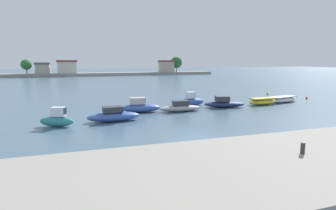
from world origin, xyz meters
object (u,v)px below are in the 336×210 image
object	(u,v)px
moored_boat_1	(57,120)
moored_boat_4	(180,107)
moored_boat_6	(224,103)
mooring_buoy_0	(268,94)
moored_boat_7	(262,101)
mooring_buoy_1	(307,98)
mooring_bollard	(303,148)
moored_boat_2	(114,116)
moored_boat_5	(191,101)
moored_boat_8	(283,99)
moored_boat_3	(141,107)

from	to	relation	value
moored_boat_1	moored_boat_4	bearing A→B (deg)	37.66
moored_boat_1	moored_boat_6	size ratio (longest dim) A/B	0.60
mooring_buoy_0	moored_boat_4	bearing A→B (deg)	-153.14
moored_boat_4	moored_boat_7	world-z (taller)	moored_boat_4
moored_boat_6	mooring_buoy_1	world-z (taller)	moored_boat_6
mooring_bollard	moored_boat_2	xyz separation A→B (m)	(-6.80, 17.86, -1.37)
moored_boat_5	moored_boat_8	size ratio (longest dim) A/B	0.66
moored_boat_5	mooring_buoy_1	xyz separation A→B (m)	(20.23, 0.57, -0.50)
mooring_bollard	mooring_buoy_1	world-z (taller)	mooring_bollard
moored_boat_2	moored_boat_5	size ratio (longest dim) A/B	1.42
moored_boat_8	mooring_buoy_0	xyz separation A→B (m)	(3.73, 8.39, -0.21)
moored_boat_1	mooring_buoy_0	xyz separation A→B (m)	(34.54, 14.40, -0.46)
mooring_bollard	moored_boat_8	distance (m)	29.78
moored_boat_4	moored_boat_6	size ratio (longest dim) A/B	0.93
moored_boat_2	mooring_buoy_1	distance (m)	32.21
moored_boat_5	moored_boat_6	distance (m)	4.35
moored_boat_5	moored_boat_7	xyz separation A→B (m)	(9.88, -2.01, -0.22)
moored_boat_7	mooring_buoy_1	xyz separation A→B (m)	(10.35, 2.58, -0.27)
moored_boat_5	mooring_buoy_0	distance (m)	19.44
moored_boat_5	moored_boat_1	bearing A→B (deg)	-161.88
moored_boat_5	moored_boat_2	bearing A→B (deg)	-155.61
moored_boat_1	moored_boat_5	size ratio (longest dim) A/B	0.89
moored_boat_5	moored_boat_8	distance (m)	14.31
mooring_buoy_0	mooring_buoy_1	xyz separation A→B (m)	(2.23, -6.77, -0.03)
moored_boat_6	mooring_buoy_0	bearing A→B (deg)	49.32
moored_boat_2	moored_boat_7	world-z (taller)	moored_boat_2
mooring_buoy_1	moored_boat_8	bearing A→B (deg)	-164.77
moored_boat_3	moored_boat_5	xyz separation A→B (m)	(7.51, 2.26, 0.03)
moored_boat_1	mooring_buoy_0	bearing A→B (deg)	44.61
moored_boat_1	moored_boat_7	world-z (taller)	moored_boat_1
moored_boat_4	mooring_buoy_0	world-z (taller)	moored_boat_4
moored_boat_8	mooring_buoy_1	bearing A→B (deg)	2.24
moored_boat_1	moored_boat_3	distance (m)	10.23
moored_boat_7	moored_boat_5	bearing A→B (deg)	165.49
moored_boat_1	moored_boat_8	distance (m)	31.39
moored_boat_7	mooring_buoy_0	world-z (taller)	moored_boat_7
moored_boat_2	moored_boat_5	distance (m)	12.89
moored_boat_1	moored_boat_3	world-z (taller)	moored_boat_1
moored_boat_3	moored_boat_7	distance (m)	17.40
moored_boat_7	mooring_buoy_0	xyz separation A→B (m)	(8.12, 9.35, -0.24)
moored_boat_2	moored_boat_7	size ratio (longest dim) A/B	1.20
moored_boat_2	moored_boat_7	bearing A→B (deg)	10.03
moored_boat_6	moored_boat_1	bearing A→B (deg)	-151.28
mooring_bollard	moored_boat_2	distance (m)	19.16
moored_boat_5	mooring_buoy_0	world-z (taller)	moored_boat_5
moored_boat_3	moored_boat_6	distance (m)	11.22
moored_boat_5	moored_boat_7	world-z (taller)	moored_boat_5
mooring_buoy_0	mooring_buoy_1	distance (m)	7.13
moored_boat_3	moored_boat_8	xyz separation A→B (m)	(21.78, 1.20, -0.22)
mooring_bollard	moored_boat_2	world-z (taller)	mooring_bollard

